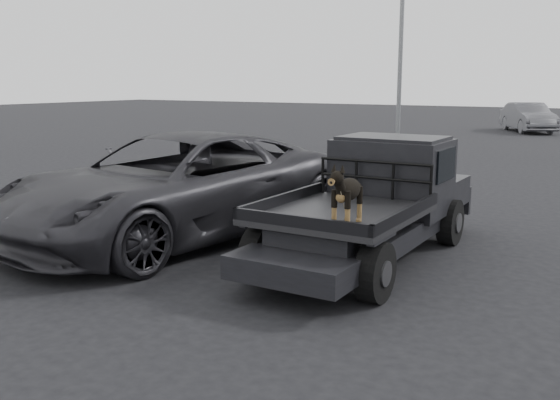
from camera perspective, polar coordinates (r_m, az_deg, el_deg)
The scene contains 7 objects.
ground at distance 8.04m, azimuth 3.20°, elevation -8.62°, with size 120.00×120.00×0.00m, color black.
flatbed_ute at distance 9.55m, azimuth 8.03°, elevation -2.68°, with size 2.00×5.40×0.92m, color black, non-canonical shape.
ute_cab at distance 10.25m, azimuth 10.26°, elevation 3.30°, with size 1.72×1.30×0.88m, color black, non-canonical shape.
headache_rack at distance 9.58m, azimuth 8.62°, elevation 1.84°, with size 1.80×0.08×0.55m, color black, non-canonical shape.
dog at distance 7.77m, azimuth 6.17°, elevation 0.50°, with size 0.32×0.60×0.74m, color black, non-canonical shape.
parked_suv at distance 10.82m, azimuth -9.46°, elevation 1.25°, with size 2.98×6.47×1.80m, color #2A2A2E.
distant_car_a at distance 35.63m, azimuth 21.73°, elevation 7.04°, with size 1.62×4.64×1.53m, color #525358.
Camera 1 is at (3.52, -6.71, 2.68)m, focal length 40.00 mm.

